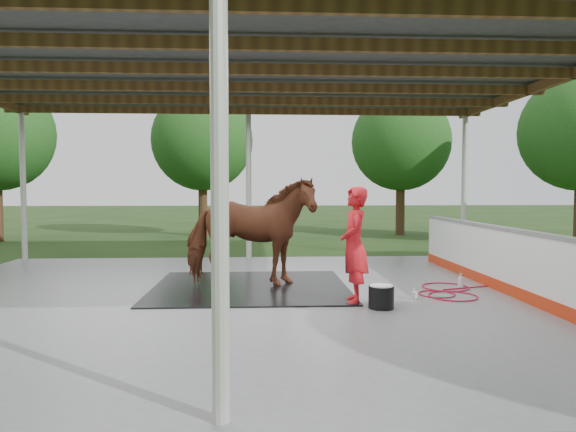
{
  "coord_description": "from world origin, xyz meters",
  "views": [
    {
      "loc": [
        0.31,
        -8.64,
        1.86
      ],
      "look_at": [
        0.79,
        0.33,
        1.39
      ],
      "focal_mm": 32.0,
      "sensor_mm": 36.0,
      "label": 1
    }
  ],
  "objects_px": {
    "handler": "(354,245)",
    "wash_bucket": "(381,296)",
    "horse": "(250,232)",
    "dasher_board": "(508,262)"
  },
  "relations": [
    {
      "from": "handler",
      "to": "wash_bucket",
      "type": "bearing_deg",
      "value": 46.13
    },
    {
      "from": "horse",
      "to": "handler",
      "type": "xyz_separation_m",
      "value": [
        1.68,
        -1.38,
        -0.1
      ]
    },
    {
      "from": "wash_bucket",
      "to": "handler",
      "type": "bearing_deg",
      "value": 130.53
    },
    {
      "from": "horse",
      "to": "dasher_board",
      "type": "bearing_deg",
      "value": -100.22
    },
    {
      "from": "horse",
      "to": "handler",
      "type": "bearing_deg",
      "value": -129.79
    },
    {
      "from": "handler",
      "to": "wash_bucket",
      "type": "relative_size",
      "value": 4.8
    },
    {
      "from": "horse",
      "to": "handler",
      "type": "relative_size",
      "value": 1.28
    },
    {
      "from": "horse",
      "to": "handler",
      "type": "height_order",
      "value": "horse"
    },
    {
      "from": "horse",
      "to": "wash_bucket",
      "type": "height_order",
      "value": "horse"
    },
    {
      "from": "dasher_board",
      "to": "horse",
      "type": "xyz_separation_m",
      "value": [
        -4.48,
        0.77,
        0.49
      ]
    }
  ]
}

